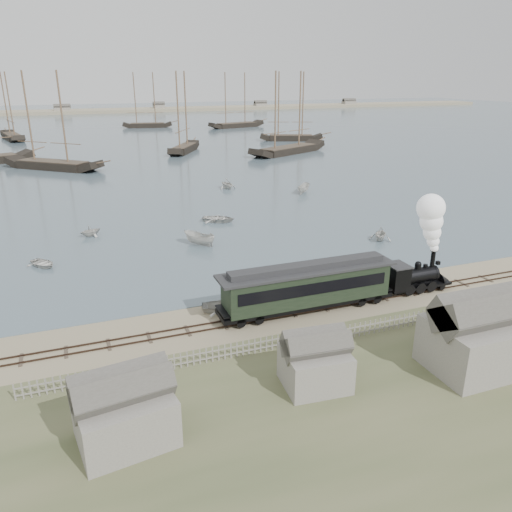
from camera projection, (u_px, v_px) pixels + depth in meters
name	position (u px, v px, depth m)	size (l,w,h in m)	color
ground	(228.00, 312.00, 42.22)	(600.00, 600.00, 0.00)	tan
harbor_water	(93.00, 127.00, 191.58)	(600.00, 336.00, 0.06)	#41525D
rail_track	(236.00, 322.00, 40.45)	(120.00, 1.80, 0.16)	#34251C
picket_fence_west	(169.00, 371.00, 33.91)	(19.00, 0.10, 1.20)	slate
picket_fence_east	(406.00, 327.00, 39.79)	(15.00, 0.10, 1.20)	slate
shed_left	(128.00, 440.00, 27.47)	(5.00, 4.00, 4.10)	slate
shed_mid	(314.00, 385.00, 32.34)	(4.00, 3.50, 3.60)	slate
shed_right	(471.00, 368.00, 34.25)	(6.00, 5.00, 5.10)	slate
far_spit	(83.00, 113.00, 261.89)	(500.00, 20.00, 1.80)	tan
locomotive	(428.00, 249.00, 45.23)	(6.99, 2.61, 8.72)	black
passenger_coach	(307.00, 285.00, 41.77)	(15.45, 2.98, 3.75)	black
beached_dinghy	(226.00, 306.00, 42.44)	(4.16, 2.97, 0.86)	beige
rowboat_0	(43.00, 263.00, 52.06)	(3.36, 2.40, 0.70)	beige
rowboat_1	(90.00, 231.00, 61.76)	(2.67, 2.31, 1.41)	beige
rowboat_2	(199.00, 239.00, 58.39)	(4.15, 1.56, 1.60)	beige
rowboat_3	(218.00, 219.00, 67.85)	(4.40, 3.14, 0.91)	beige
rowboat_4	(381.00, 234.00, 60.20)	(3.12, 2.69, 1.64)	beige
rowboat_5	(303.00, 189.00, 84.31)	(3.95, 1.49, 1.53)	beige
rowboat_7	(227.00, 184.00, 87.47)	(3.47, 2.99, 1.83)	beige
schooner_2	(47.00, 121.00, 102.69)	(22.86, 5.28, 20.00)	black
schooner_3	(182.00, 112.00, 125.73)	(17.44, 4.03, 20.00)	black
schooner_4	(289.00, 113.00, 123.88)	(25.15, 5.80, 20.00)	black
schooner_5	(292.00, 106.00, 148.28)	(18.79, 4.34, 20.00)	black
schooner_7	(7.00, 106.00, 150.85)	(19.71, 4.55, 20.00)	black
schooner_8	(146.00, 100.00, 185.68)	(18.27, 4.22, 20.00)	black
schooner_9	(236.00, 100.00, 186.44)	(22.53, 5.20, 20.00)	black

